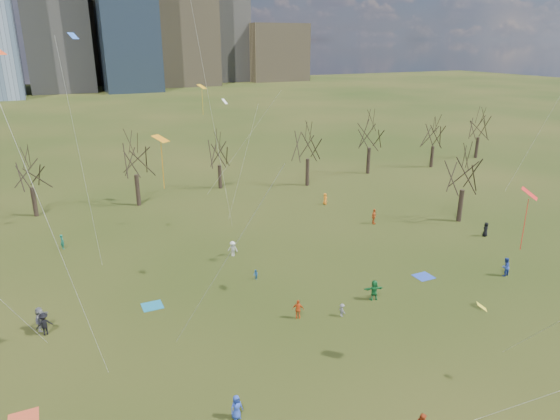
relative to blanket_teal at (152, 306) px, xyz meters
name	(u,v)px	position (x,y,z in m)	size (l,w,h in m)	color
ground	(357,364)	(10.69, -13.32, -0.01)	(500.00, 500.00, 0.00)	black
bare_tree_row	(195,158)	(10.60, 23.91, 6.10)	(113.04, 29.80, 9.50)	black
blanket_teal	(152,306)	(0.00, 0.00, 0.00)	(1.60, 1.50, 0.03)	#176A8D
blanket_navy	(424,276)	(23.21, -5.07, 0.00)	(1.60, 1.50, 0.03)	#2544AE
blanket_crimson	(23,419)	(-9.14, -9.64, 0.00)	(1.60, 1.50, 0.03)	#C84828
person_0	(236,407)	(1.79, -14.62, 0.73)	(0.73, 0.48, 1.49)	#2945B2
person_3	(342,310)	(12.95, -7.74, 0.51)	(0.68, 0.39, 1.05)	slate
person_4	(298,309)	(9.75, -6.60, 0.77)	(0.91, 0.38, 1.56)	#DE5218
person_5	(374,290)	(16.68, -6.65, 0.86)	(1.62, 0.52, 1.75)	#1A7836
person_6	(486,229)	(35.80, -0.16, 0.78)	(0.78, 0.51, 1.59)	black
person_8	(256,275)	(9.29, 0.80, 0.46)	(0.46, 0.36, 0.95)	#2564A4
person_9	(233,249)	(9.21, 6.53, 0.75)	(0.99, 0.57, 1.53)	silver
person_10	(374,216)	(27.06, 8.14, 0.90)	(1.07, 0.45, 1.82)	#C5531C
person_11	(40,319)	(-8.05, -0.05, 0.91)	(1.72, 0.55, 1.86)	slate
person_12	(325,199)	(25.57, 16.80, 0.74)	(0.74, 0.48, 1.51)	orange
person_13	(62,242)	(-5.89, 15.55, 0.76)	(0.56, 0.37, 1.54)	#197057
person_14	(505,267)	(29.97, -7.97, 0.85)	(0.85, 0.66, 1.74)	#263FA5
person_15	(44,324)	(-7.80, -0.84, 0.85)	(1.12, 0.65, 1.74)	black
kites_airborne	(296,131)	(12.35, -0.82, 13.29)	(65.85, 51.28, 28.78)	orange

